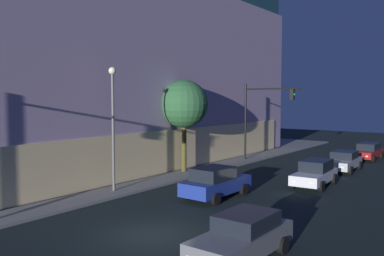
{
  "coord_description": "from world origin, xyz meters",
  "views": [
    {
      "loc": [
        -12.52,
        -11.24,
        5.69
      ],
      "look_at": [
        5.59,
        2.19,
        4.06
      ],
      "focal_mm": 38.5,
      "sensor_mm": 36.0,
      "label": 1
    }
  ],
  "objects_px": {
    "car_blue": "(215,182)",
    "car_red": "(368,151)",
    "sidewalk_tree": "(184,104)",
    "traffic_light_far_corner": "(262,109)",
    "car_silver": "(343,161)",
    "car_grey": "(243,237)",
    "street_lamp_sidewalk": "(113,113)",
    "car_white": "(315,173)",
    "modern_building": "(71,70)"
  },
  "relations": [
    {
      "from": "car_blue",
      "to": "car_red",
      "type": "relative_size",
      "value": 1.04
    },
    {
      "from": "sidewalk_tree",
      "to": "car_blue",
      "type": "xyz_separation_m",
      "value": [
        -5.1,
        -6.21,
        -4.34
      ]
    },
    {
      "from": "traffic_light_far_corner",
      "to": "car_silver",
      "type": "bearing_deg",
      "value": -91.71
    },
    {
      "from": "car_blue",
      "to": "car_grey",
      "type": "bearing_deg",
      "value": -140.61
    },
    {
      "from": "street_lamp_sidewalk",
      "to": "sidewalk_tree",
      "type": "relative_size",
      "value": 1.06
    },
    {
      "from": "traffic_light_far_corner",
      "to": "car_white",
      "type": "bearing_deg",
      "value": -133.24
    },
    {
      "from": "traffic_light_far_corner",
      "to": "car_blue",
      "type": "height_order",
      "value": "traffic_light_far_corner"
    },
    {
      "from": "modern_building",
      "to": "sidewalk_tree",
      "type": "distance_m",
      "value": 14.84
    },
    {
      "from": "traffic_light_far_corner",
      "to": "street_lamp_sidewalk",
      "type": "distance_m",
      "value": 16.23
    },
    {
      "from": "car_grey",
      "to": "car_blue",
      "type": "xyz_separation_m",
      "value": [
        7.03,
        5.77,
        0.07
      ]
    },
    {
      "from": "car_grey",
      "to": "car_white",
      "type": "relative_size",
      "value": 0.98
    },
    {
      "from": "car_blue",
      "to": "car_silver",
      "type": "height_order",
      "value": "car_blue"
    },
    {
      "from": "street_lamp_sidewalk",
      "to": "sidewalk_tree",
      "type": "distance_m",
      "value": 7.8
    },
    {
      "from": "car_grey",
      "to": "car_red",
      "type": "distance_m",
      "value": 27.83
    },
    {
      "from": "street_lamp_sidewalk",
      "to": "car_silver",
      "type": "xyz_separation_m",
      "value": [
        15.94,
        -8.82,
        -4.05
      ]
    },
    {
      "from": "traffic_light_far_corner",
      "to": "sidewalk_tree",
      "type": "bearing_deg",
      "value": 165.23
    },
    {
      "from": "car_grey",
      "to": "car_blue",
      "type": "distance_m",
      "value": 9.09
    },
    {
      "from": "car_blue",
      "to": "car_silver",
      "type": "relative_size",
      "value": 1.0
    },
    {
      "from": "street_lamp_sidewalk",
      "to": "car_grey",
      "type": "relative_size",
      "value": 1.59
    },
    {
      "from": "sidewalk_tree",
      "to": "car_grey",
      "type": "bearing_deg",
      "value": -135.34
    },
    {
      "from": "modern_building",
      "to": "sidewalk_tree",
      "type": "xyz_separation_m",
      "value": [
        -0.76,
        -14.47,
        -3.18
      ]
    },
    {
      "from": "car_white",
      "to": "sidewalk_tree",
      "type": "bearing_deg",
      "value": 98.13
    },
    {
      "from": "sidewalk_tree",
      "to": "car_blue",
      "type": "height_order",
      "value": "sidewalk_tree"
    },
    {
      "from": "modern_building",
      "to": "street_lamp_sidewalk",
      "type": "bearing_deg",
      "value": -119.39
    },
    {
      "from": "sidewalk_tree",
      "to": "modern_building",
      "type": "bearing_deg",
      "value": 86.98
    },
    {
      "from": "car_red",
      "to": "sidewalk_tree",
      "type": "bearing_deg",
      "value": 148.53
    },
    {
      "from": "traffic_light_far_corner",
      "to": "car_red",
      "type": "distance_m",
      "value": 11.01
    },
    {
      "from": "street_lamp_sidewalk",
      "to": "car_blue",
      "type": "relative_size",
      "value": 1.57
    },
    {
      "from": "street_lamp_sidewalk",
      "to": "traffic_light_far_corner",
      "type": "bearing_deg",
      "value": -5.49
    },
    {
      "from": "traffic_light_far_corner",
      "to": "car_blue",
      "type": "distance_m",
      "value": 14.58
    },
    {
      "from": "car_silver",
      "to": "car_red",
      "type": "relative_size",
      "value": 1.04
    },
    {
      "from": "car_white",
      "to": "car_silver",
      "type": "xyz_separation_m",
      "value": [
        6.8,
        0.19,
        -0.07
      ]
    },
    {
      "from": "car_blue",
      "to": "car_white",
      "type": "height_order",
      "value": "car_blue"
    },
    {
      "from": "car_red",
      "to": "car_silver",
      "type": "bearing_deg",
      "value": 179.49
    },
    {
      "from": "car_white",
      "to": "car_red",
      "type": "relative_size",
      "value": 1.05
    },
    {
      "from": "modern_building",
      "to": "sidewalk_tree",
      "type": "height_order",
      "value": "modern_building"
    },
    {
      "from": "traffic_light_far_corner",
      "to": "street_lamp_sidewalk",
      "type": "relative_size",
      "value": 0.93
    },
    {
      "from": "street_lamp_sidewalk",
      "to": "car_white",
      "type": "distance_m",
      "value": 13.44
    },
    {
      "from": "sidewalk_tree",
      "to": "car_red",
      "type": "relative_size",
      "value": 1.53
    },
    {
      "from": "car_grey",
      "to": "car_blue",
      "type": "height_order",
      "value": "car_blue"
    },
    {
      "from": "car_white",
      "to": "car_red",
      "type": "bearing_deg",
      "value": 0.5
    },
    {
      "from": "car_grey",
      "to": "car_silver",
      "type": "distance_m",
      "value": 20.45
    },
    {
      "from": "car_red",
      "to": "car_white",
      "type": "bearing_deg",
      "value": -179.5
    },
    {
      "from": "traffic_light_far_corner",
      "to": "car_silver",
      "type": "xyz_separation_m",
      "value": [
        -0.22,
        -7.27,
        -3.95
      ]
    },
    {
      "from": "car_silver",
      "to": "traffic_light_far_corner",
      "type": "bearing_deg",
      "value": 88.29
    },
    {
      "from": "car_grey",
      "to": "car_red",
      "type": "height_order",
      "value": "car_grey"
    },
    {
      "from": "modern_building",
      "to": "sidewalk_tree",
      "type": "bearing_deg",
      "value": -93.02
    },
    {
      "from": "car_grey",
      "to": "car_white",
      "type": "height_order",
      "value": "car_white"
    },
    {
      "from": "car_white",
      "to": "car_red",
      "type": "xyz_separation_m",
      "value": [
        14.22,
        0.13,
        -0.07
      ]
    },
    {
      "from": "traffic_light_far_corner",
      "to": "car_grey",
      "type": "distance_m",
      "value": 23.06
    }
  ]
}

